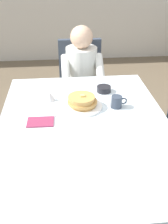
{
  "coord_description": "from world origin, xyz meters",
  "views": [
    {
      "loc": [
        -0.14,
        -1.41,
        1.67
      ],
      "look_at": [
        0.0,
        0.06,
        0.79
      ],
      "focal_mm": 42.67,
      "sensor_mm": 36.0,
      "label": 1
    }
  ],
  "objects": [
    {
      "name": "dining_table_main",
      "position": [
        0.0,
        0.0,
        0.65
      ],
      "size": [
        1.12,
        1.52,
        0.74
      ],
      "color": "silver",
      "rests_on": "ground"
    },
    {
      "name": "napkin_folded",
      "position": [
        -0.28,
        0.04,
        0.74
      ],
      "size": [
        0.17,
        0.12,
        0.01
      ],
      "primitive_type": "cube",
      "rotation": [
        0.0,
        0.0,
        -0.02
      ],
      "color": "#8C2D4C",
      "rests_on": "dining_table_main"
    },
    {
      "name": "ground_plane",
      "position": [
        0.0,
        0.0,
        0.0
      ],
      "size": [
        14.0,
        14.0,
        0.0
      ],
      "primitive_type": "plane",
      "color": "brown"
    },
    {
      "name": "breakfast_stack",
      "position": [
        0.01,
        0.21,
        0.79
      ],
      "size": [
        0.21,
        0.21,
        0.08
      ],
      "color": "tan",
      "rests_on": "plate_breakfast"
    },
    {
      "name": "bowl_butter",
      "position": [
        0.2,
        0.44,
        0.76
      ],
      "size": [
        0.11,
        0.11,
        0.04
      ],
      "primitive_type": "cylinder",
      "color": "black",
      "rests_on": "dining_table_main"
    },
    {
      "name": "plate_breakfast",
      "position": [
        0.01,
        0.21,
        0.75
      ],
      "size": [
        0.28,
        0.28,
        0.02
      ],
      "primitive_type": "cylinder",
      "color": "white",
      "rests_on": "dining_table_main"
    },
    {
      "name": "syrup_pitcher",
      "position": [
        -0.22,
        0.34,
        0.78
      ],
      "size": [
        0.08,
        0.08,
        0.07
      ],
      "color": "silver",
      "rests_on": "dining_table_main"
    },
    {
      "name": "spoon_near_edge",
      "position": [
        0.02,
        -0.08,
        0.74
      ],
      "size": [
        0.15,
        0.04,
        0.0
      ],
      "primitive_type": "cube",
      "rotation": [
        0.0,
        0.0,
        0.15
      ],
      "color": "silver",
      "rests_on": "dining_table_main"
    },
    {
      "name": "fork_left_of_plate",
      "position": [
        -0.18,
        0.19,
        0.74
      ],
      "size": [
        0.03,
        0.18,
        0.0
      ],
      "primitive_type": "cube",
      "rotation": [
        0.0,
        0.0,
        1.49
      ],
      "color": "silver",
      "rests_on": "dining_table_main"
    },
    {
      "name": "diner_person",
      "position": [
        0.07,
        1.01,
        0.67
      ],
      "size": [
        0.4,
        0.43,
        1.12
      ],
      "rotation": [
        0.0,
        0.0,
        3.14
      ],
      "color": "silver",
      "rests_on": "ground"
    },
    {
      "name": "chair_diner",
      "position": [
        0.07,
        1.17,
        0.53
      ],
      "size": [
        0.44,
        0.45,
        0.93
      ],
      "rotation": [
        0.0,
        0.0,
        3.14
      ],
      "color": "#384251",
      "rests_on": "ground"
    },
    {
      "name": "cup_coffee",
      "position": [
        0.25,
        0.19,
        0.78
      ],
      "size": [
        0.11,
        0.08,
        0.08
      ],
      "color": "#333D4C",
      "rests_on": "dining_table_main"
    },
    {
      "name": "knife_right_of_plate",
      "position": [
        0.2,
        0.19,
        0.74
      ],
      "size": [
        0.04,
        0.2,
        0.0
      ],
      "primitive_type": "cube",
      "rotation": [
        0.0,
        0.0,
        1.46
      ],
      "color": "silver",
      "rests_on": "dining_table_main"
    }
  ]
}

